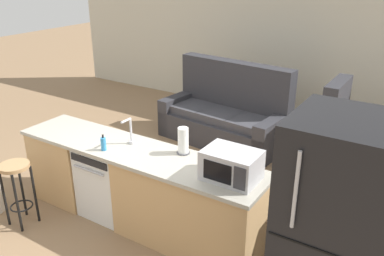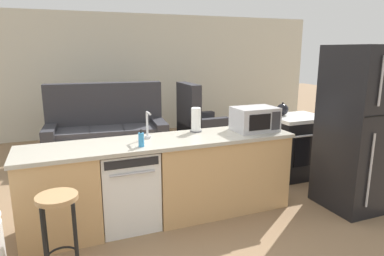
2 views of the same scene
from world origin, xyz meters
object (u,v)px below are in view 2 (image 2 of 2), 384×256
(paper_towel_roll, at_px, (196,120))
(armchair, at_px, (198,126))
(bar_stool, at_px, (59,219))
(stove_range, at_px, (295,146))
(kettle, at_px, (283,109))
(refrigerator, at_px, (360,129))
(couch, at_px, (107,134))
(dishwasher, at_px, (127,187))
(microwave, at_px, (255,119))
(soap_bottle, at_px, (141,140))

(paper_towel_roll, bearing_deg, armchair, 66.60)
(bar_stool, bearing_deg, stove_range, 21.08)
(kettle, bearing_deg, refrigerator, -82.32)
(refrigerator, xyz_separation_m, bar_stool, (-3.28, -0.17, -0.41))
(paper_towel_roll, bearing_deg, refrigerator, -23.71)
(bar_stool, height_order, armchair, armchair)
(refrigerator, relative_size, paper_towel_roll, 6.70)
(couch, bearing_deg, dishwasher, -93.46)
(stove_range, height_order, refrigerator, refrigerator)
(bar_stool, bearing_deg, armchair, 52.66)
(kettle, xyz_separation_m, couch, (-2.28, 1.87, -0.59))
(couch, bearing_deg, paper_towel_roll, -72.97)
(paper_towel_roll, xyz_separation_m, armchair, (1.11, 2.56, -0.69))
(stove_range, relative_size, bar_stool, 1.22)
(kettle, xyz_separation_m, bar_stool, (-3.12, -1.40, -0.45))
(dishwasher, relative_size, microwave, 1.68)
(paper_towel_roll, relative_size, soap_bottle, 1.60)
(dishwasher, distance_m, stove_range, 2.66)
(soap_bottle, bearing_deg, couch, 89.38)
(stove_range, xyz_separation_m, soap_bottle, (-2.48, -0.73, 0.52))
(microwave, bearing_deg, couch, 118.42)
(microwave, relative_size, paper_towel_roll, 1.77)
(refrigerator, distance_m, soap_bottle, 2.50)
(stove_range, bearing_deg, microwave, -152.72)
(stove_range, distance_m, kettle, 0.57)
(bar_stool, distance_m, armchair, 4.39)
(kettle, height_order, bar_stool, kettle)
(bar_stool, bearing_deg, refrigerator, 2.91)
(microwave, distance_m, kettle, 1.13)
(stove_range, xyz_separation_m, armchair, (-0.62, 2.22, -0.10))
(refrigerator, xyz_separation_m, armchair, (-0.62, 3.32, -0.60))
(stove_range, bearing_deg, soap_bottle, -163.67)
(paper_towel_roll, distance_m, soap_bottle, 0.84)
(paper_towel_roll, bearing_deg, bar_stool, -149.17)
(refrigerator, xyz_separation_m, paper_towel_roll, (-1.73, 0.76, 0.09))
(kettle, relative_size, bar_stool, 0.28)
(bar_stool, bearing_deg, dishwasher, 46.41)
(stove_range, height_order, microwave, microwave)
(armchair, bearing_deg, soap_bottle, -122.17)
(microwave, distance_m, soap_bottle, 1.42)
(soap_bottle, distance_m, kettle, 2.46)
(refrigerator, height_order, couch, refrigerator)
(couch, relative_size, armchair, 1.74)
(stove_range, distance_m, armchair, 2.31)
(kettle, distance_m, bar_stool, 3.44)
(dishwasher, distance_m, armchair, 3.41)
(stove_range, bearing_deg, refrigerator, -90.01)
(paper_towel_roll, height_order, bar_stool, paper_towel_roll)
(microwave, relative_size, couch, 0.24)
(stove_range, bearing_deg, bar_stool, -158.92)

